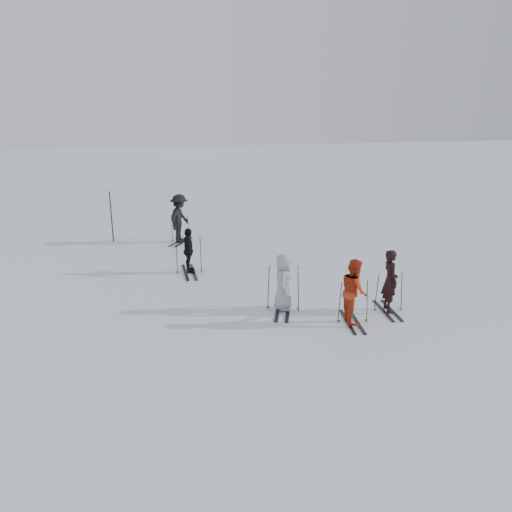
{
  "coord_description": "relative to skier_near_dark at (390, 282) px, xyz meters",
  "views": [
    {
      "loc": [
        -3.67,
        -13.49,
        5.49
      ],
      "look_at": [
        0.0,
        1.0,
        1.0
      ],
      "focal_mm": 35.0,
      "sensor_mm": 36.0,
      "label": 1
    }
  ],
  "objects": [
    {
      "name": "piste_marker",
      "position": [
        -7.6,
        9.65,
        0.2
      ],
      "size": [
        0.06,
        0.06,
        2.15
      ],
      "primitive_type": "cylinder",
      "rotation": [
        0.0,
        0.0,
        0.31
      ],
      "color": "black",
      "rests_on": "ground"
    },
    {
      "name": "skier_red",
      "position": [
        -1.28,
        -0.46,
        -0.01
      ],
      "size": [
        0.79,
        0.94,
        1.72
      ],
      "primitive_type": "imported",
      "rotation": [
        0.0,
        0.0,
        1.39
      ],
      "color": "#B33114",
      "rests_on": "ground"
    },
    {
      "name": "skis_grey",
      "position": [
        -2.81,
        0.82,
        -0.2
      ],
      "size": [
        2.08,
        1.56,
        1.35
      ],
      "primitive_type": null,
      "rotation": [
        0.0,
        0.0,
        1.22
      ],
      "color": "black",
      "rests_on": "ground"
    },
    {
      "name": "ground",
      "position": [
        -3.08,
        1.86,
        -0.87
      ],
      "size": [
        120.0,
        120.0,
        0.0
      ],
      "primitive_type": "plane",
      "color": "silver",
      "rests_on": "ground"
    },
    {
      "name": "skier_uphill_far",
      "position": [
        -4.85,
        8.85,
        0.13
      ],
      "size": [
        1.3,
        1.49,
        2.0
      ],
      "primitive_type": "imported",
      "rotation": [
        0.0,
        0.0,
        1.03
      ],
      "color": "black",
      "rests_on": "ground"
    },
    {
      "name": "skis_uphill_left",
      "position": [
        -4.97,
        4.72,
        -0.2
      ],
      "size": [
        1.85,
        1.01,
        1.34
      ],
      "primitive_type": null,
      "rotation": [
        0.0,
        0.0,
        1.55
      ],
      "color": "black",
      "rests_on": "ground"
    },
    {
      "name": "skis_uphill_far",
      "position": [
        -4.85,
        8.85,
        -0.25
      ],
      "size": [
        1.91,
        1.64,
        1.24
      ],
      "primitive_type": null,
      "rotation": [
        0.0,
        0.0,
        1.03
      ],
      "color": "black",
      "rests_on": "ground"
    },
    {
      "name": "skis_red",
      "position": [
        -1.28,
        -0.46,
        -0.28
      ],
      "size": [
        1.76,
        1.14,
        1.19
      ],
      "primitive_type": null,
      "rotation": [
        0.0,
        0.0,
        1.39
      ],
      "color": "black",
      "rests_on": "ground"
    },
    {
      "name": "skier_uphill_left",
      "position": [
        -4.97,
        4.72,
        -0.1
      ],
      "size": [
        0.39,
        0.91,
        1.54
      ],
      "primitive_type": "imported",
      "rotation": [
        0.0,
        0.0,
        1.55
      ],
      "color": "black",
      "rests_on": "ground"
    },
    {
      "name": "skis_near_dark",
      "position": [
        0.0,
        0.0,
        -0.29
      ],
      "size": [
        1.7,
        1.05,
        1.17
      ],
      "primitive_type": null,
      "rotation": [
        0.0,
        0.0,
        1.44
      ],
      "color": "black",
      "rests_on": "ground"
    },
    {
      "name": "skier_grey",
      "position": [
        -2.81,
        0.82,
        -0.07
      ],
      "size": [
        0.75,
        0.91,
        1.6
      ],
      "primitive_type": "imported",
      "rotation": [
        0.0,
        0.0,
        1.22
      ],
      "color": "#9FA4A8",
      "rests_on": "ground"
    },
    {
      "name": "skier_near_dark",
      "position": [
        0.0,
        0.0,
        0.0
      ],
      "size": [
        0.5,
        0.69,
        1.74
      ],
      "primitive_type": "imported",
      "rotation": [
        0.0,
        0.0,
        1.44
      ],
      "color": "black",
      "rests_on": "ground"
    }
  ]
}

